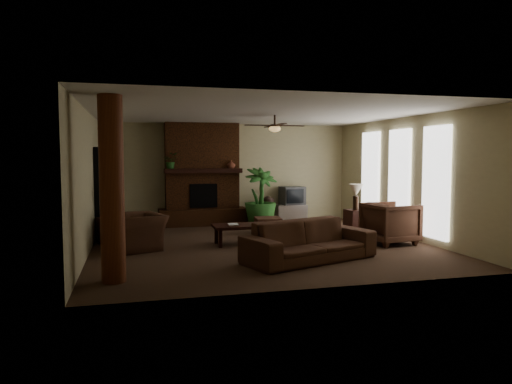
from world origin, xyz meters
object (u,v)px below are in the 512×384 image
object	(u,v)px
tv_stand	(291,213)
ottoman	(268,226)
side_table_right	(357,221)
sofa	(309,234)
coffee_table	(241,227)
floor_vase	(268,208)
side_table_left	(110,230)
armchair_right	(390,221)
floor_plant	(260,210)
log_column	(112,190)
lamp_right	(356,192)
lamp_left	(110,197)
armchair_left	(137,226)

from	to	relation	value
tv_stand	ottoman	bearing A→B (deg)	-117.81
tv_stand	side_table_right	world-z (taller)	side_table_right
sofa	tv_stand	size ratio (longest dim) A/B	2.92
coffee_table	floor_vase	bearing A→B (deg)	63.80
side_table_left	armchair_right	bearing A→B (deg)	-15.93
floor_vase	floor_plant	world-z (taller)	floor_plant
sofa	armchair_right	distance (m)	2.55
log_column	armchair_right	size ratio (longest dim) A/B	2.83
side_table_left	floor_vase	bearing A→B (deg)	25.54
floor_plant	tv_stand	bearing A→B (deg)	32.61
coffee_table	ottoman	size ratio (longest dim) A/B	2.00
sofa	armchair_right	xyz separation A→B (m)	(2.29, 1.11, 0.01)
tv_stand	armchair_right	bearing A→B (deg)	-70.34
coffee_table	ottoman	distance (m)	1.52
side_table_left	lamp_right	size ratio (longest dim) A/B	0.85
coffee_table	floor_plant	xyz separation A→B (m)	(1.06, 2.36, 0.07)
sofa	side_table_left	world-z (taller)	sofa
side_table_right	lamp_right	world-z (taller)	lamp_right
log_column	tv_stand	size ratio (longest dim) A/B	3.29
ottoman	lamp_left	xyz separation A→B (m)	(-3.67, -0.28, 0.80)
sofa	lamp_right	bearing A→B (deg)	31.20
tv_stand	lamp_right	world-z (taller)	lamp_right
side_table_right	log_column	bearing A→B (deg)	-149.07
floor_vase	floor_plant	distance (m)	0.70
armchair_right	tv_stand	xyz separation A→B (m)	(-0.96, 3.81, -0.24)
log_column	ottoman	world-z (taller)	log_column
tv_stand	floor_vase	bearing A→B (deg)	-163.84
log_column	ottoman	distance (m)	5.18
floor_plant	side_table_left	world-z (taller)	floor_plant
armchair_left	coffee_table	bearing A→B (deg)	70.17
armchair_right	coffee_table	world-z (taller)	armchair_right
log_column	sofa	xyz separation A→B (m)	(3.39, 0.62, -0.92)
floor_vase	lamp_left	distance (m)	4.69
ottoman	side_table_right	xyz separation A→B (m)	(2.26, -0.22, 0.08)
side_table_right	tv_stand	bearing A→B (deg)	115.62
floor_vase	sofa	bearing A→B (deg)	-97.11
lamp_left	side_table_right	size ratio (longest dim) A/B	1.18
armchair_right	coffee_table	size ratio (longest dim) A/B	0.82
floor_plant	armchair_left	bearing A→B (deg)	-144.32
lamp_left	lamp_right	world-z (taller)	same
floor_vase	floor_plant	bearing A→B (deg)	-123.62
log_column	lamp_right	world-z (taller)	log_column
ottoman	side_table_left	xyz separation A→B (m)	(-3.67, -0.24, 0.08)
log_column	side_table_left	size ratio (longest dim) A/B	5.09
tv_stand	lamp_right	size ratio (longest dim) A/B	1.31
tv_stand	floor_vase	world-z (taller)	floor_vase
floor_vase	side_table_right	bearing A→B (deg)	-48.41
tv_stand	lamp_left	size ratio (longest dim) A/B	1.31
armchair_right	coffee_table	xyz separation A→B (m)	(-3.14, 0.73, -0.12)
armchair_left	floor_vase	distance (m)	4.64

